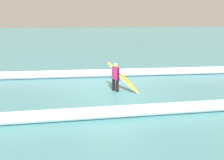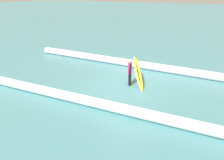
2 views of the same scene
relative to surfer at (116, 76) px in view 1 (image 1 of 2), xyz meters
The scene contains 5 objects.
ground_plane 0.77m from the surfer, 47.52° to the left, with size 181.93×181.93×0.00m, color teal.
surfer is the anchor object (origin of this frame).
surfboard 0.42m from the surfer, 151.84° to the right, with size 1.41×1.66×1.24m.
wave_crest_foreground 3.87m from the surfer, 131.03° to the right, with size 0.44×0.44×22.21m, color white.
wave_crest_midground 3.95m from the surfer, 129.34° to the left, with size 0.41×0.41×21.99m, color white.
Camera 1 is at (1.44, 10.62, 3.20)m, focal length 39.91 mm.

